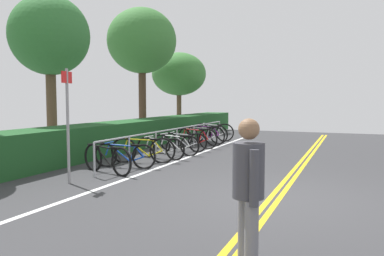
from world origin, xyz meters
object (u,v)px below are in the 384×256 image
object	(u,v)px
tree_mid	(50,37)
bicycle_1	(125,155)
bicycle_0	(107,159)
bicycle_6	(195,138)
bike_rack	(177,134)
sign_post_near	(68,115)
tree_extra	(179,74)
pedestrian	(248,186)
bicycle_2	(143,150)
bicycle_7	(202,136)
bicycle_4	(175,145)
tree_far_right	(142,42)
bicycle_9	(213,132)
bicycle_5	(184,142)
bicycle_3	(160,148)
bicycle_8	(207,134)

from	to	relation	value
tree_mid	bicycle_1	bearing A→B (deg)	-110.91
bicycle_0	bicycle_6	xyz separation A→B (m)	(5.24, -0.15, 0.02)
bike_rack	sign_post_near	distance (m)	5.20
bike_rack	tree_extra	world-z (taller)	tree_extra
bike_rack	tree_mid	bearing A→B (deg)	113.65
bike_rack	tree_extra	bearing A→B (deg)	24.16
bicycle_0	tree_extra	size ratio (longest dim) A/B	0.40
bicycle_6	pedestrian	size ratio (longest dim) A/B	1.12
bicycle_2	bicycle_7	distance (m)	4.36
tree_mid	tree_extra	bearing A→B (deg)	-1.60
bike_rack	tree_mid	xyz separation A→B (m)	(-1.65, 3.77, 3.18)
bicycle_4	sign_post_near	xyz separation A→B (m)	(-4.69, 0.27, 1.11)
bicycle_0	sign_post_near	world-z (taller)	sign_post_near
tree_extra	sign_post_near	bearing A→B (deg)	-165.34
tree_extra	tree_far_right	bearing A→B (deg)	-179.24
bicycle_6	tree_mid	bearing A→B (deg)	128.12
pedestrian	tree_far_right	bearing A→B (deg)	34.39
bicycle_9	bicycle_1	bearing A→B (deg)	-179.74
bike_rack	bicycle_9	bearing A→B (deg)	1.52
bicycle_2	bicycle_9	world-z (taller)	bicycle_9
bicycle_9	tree_mid	world-z (taller)	tree_mid
pedestrian	bicycle_5	bearing A→B (deg)	28.00
bike_rack	bicycle_3	bearing A→B (deg)	-176.94
bicycle_7	bicycle_8	world-z (taller)	bicycle_7
bike_rack	pedestrian	size ratio (longest dim) A/B	5.61
bicycle_8	sign_post_near	size ratio (longest dim) A/B	0.73
bike_rack	pedestrian	xyz separation A→B (m)	(-7.78, -4.41, 0.28)
bicycle_2	tree_extra	world-z (taller)	tree_extra
bicycle_3	bicycle_1	bearing A→B (deg)	175.30
bicycle_3	bicycle_5	distance (m)	1.74
bicycle_9	pedestrian	world-z (taller)	pedestrian
bicycle_6	bicycle_9	xyz separation A→B (m)	(2.50, 0.19, 0.01)
bicycle_3	bicycle_6	size ratio (longest dim) A/B	0.95
bicycle_5	tree_far_right	bearing A→B (deg)	46.76
bike_rack	bicycle_4	world-z (taller)	bike_rack
bicycle_8	bicycle_9	distance (m)	0.83
tree_mid	bicycle_5	bearing A→B (deg)	-61.66
bicycle_4	bike_rack	bearing A→B (deg)	18.95
bicycle_1	bicycle_6	size ratio (longest dim) A/B	0.98
pedestrian	bicycle_6	bearing A→B (deg)	25.27
bicycle_8	tree_far_right	distance (m)	5.28
bike_rack	bicycle_5	world-z (taller)	bike_rack
tree_mid	tree_far_right	distance (m)	5.40
bicycle_9	tree_far_right	bearing A→B (deg)	92.92
bicycle_4	tree_extra	world-z (taller)	tree_extra
tree_mid	bicycle_8	bearing A→B (deg)	-38.20
bicycle_5	bicycle_8	bearing A→B (deg)	2.68
tree_mid	tree_extra	size ratio (longest dim) A/B	1.18
bicycle_8	pedestrian	bearing A→B (deg)	-157.53
bicycle_1	bicycle_3	bearing A→B (deg)	-4.70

